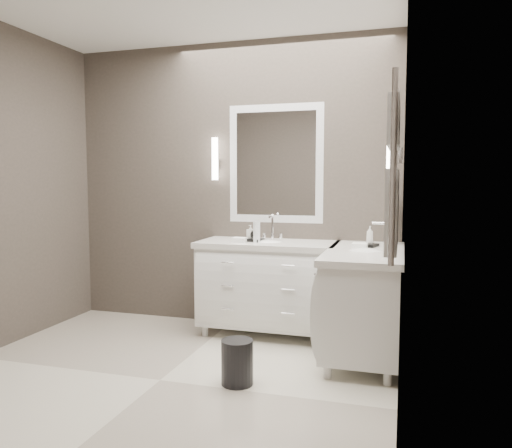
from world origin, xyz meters
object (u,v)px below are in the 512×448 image
(vanity_back, at_px, (268,282))
(towel_ladder, at_px, (393,181))
(vanity_right, at_px, (364,296))
(waste_bin, at_px, (237,362))

(vanity_back, height_order, towel_ladder, towel_ladder)
(towel_ladder, bearing_deg, vanity_right, 99.84)
(vanity_right, distance_m, waste_bin, 1.17)
(towel_ladder, height_order, waste_bin, towel_ladder)
(vanity_back, distance_m, towel_ladder, 2.16)
(vanity_right, relative_size, towel_ladder, 1.38)
(vanity_right, height_order, towel_ladder, towel_ladder)
(vanity_right, bearing_deg, towel_ladder, -80.16)
(vanity_right, bearing_deg, vanity_back, 159.62)
(towel_ladder, bearing_deg, vanity_back, 124.10)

